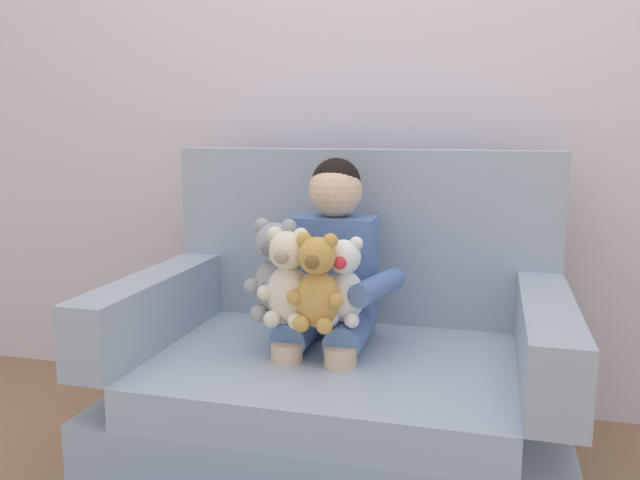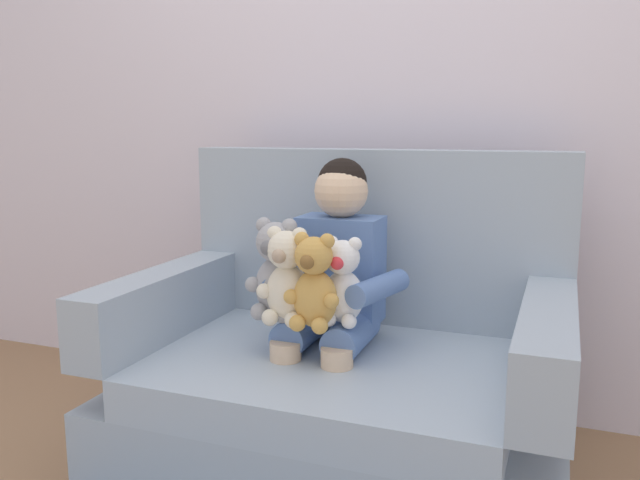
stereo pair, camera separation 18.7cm
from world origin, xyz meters
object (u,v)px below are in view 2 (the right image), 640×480
(plush_grey, at_px, (277,272))
(plush_honey, at_px, (314,284))
(seated_child, at_px, (334,278))
(plush_cream, at_px, (287,279))
(armchair, at_px, (345,376))
(plush_white, at_px, (343,284))

(plush_grey, bearing_deg, plush_honey, -14.50)
(seated_child, bearing_deg, plush_grey, -141.54)
(seated_child, height_order, plush_cream, seated_child)
(armchair, xyz_separation_m, plush_cream, (-0.13, -0.16, 0.34))
(seated_child, bearing_deg, plush_white, -68.83)
(plush_cream, bearing_deg, plush_white, 1.79)
(armchair, bearing_deg, plush_cream, -127.39)
(armchair, relative_size, seated_child, 1.61)
(armchair, relative_size, plush_white, 5.13)
(armchair, height_order, plush_cream, armchair)
(plush_cream, distance_m, plush_white, 0.16)
(seated_child, xyz_separation_m, plush_white, (0.07, -0.13, 0.02))
(plush_cream, relative_size, plush_white, 1.10)
(plush_white, bearing_deg, armchair, 82.22)
(plush_white, bearing_deg, plush_grey, 160.90)
(plush_honey, bearing_deg, plush_cream, -174.25)
(plush_honey, relative_size, plush_white, 1.07)
(plush_cream, bearing_deg, plush_honey, -29.11)
(plush_cream, distance_m, plush_grey, 0.07)
(plush_cream, relative_size, plush_grey, 0.94)
(plush_honey, bearing_deg, plush_grey, 175.80)
(seated_child, bearing_deg, plush_honey, -94.53)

